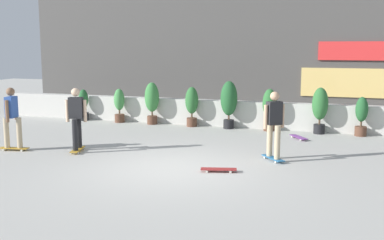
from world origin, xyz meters
name	(u,v)px	position (x,y,z in m)	size (l,w,h in m)	color
ground_plane	(171,168)	(0.00, 0.00, 0.00)	(48.00, 48.00, 0.00)	#B2AFA8
planter_wall	(233,114)	(0.00, 6.00, 0.45)	(18.00, 0.40, 0.90)	beige
building_backdrop	(257,35)	(0.01, 10.00, 3.25)	(20.00, 2.08, 6.50)	#4C4947
potted_plant_0	(84,104)	(-5.67, 5.55, 0.61)	(0.36, 0.36, 1.17)	black
potted_plant_1	(119,104)	(-4.17, 5.55, 0.67)	(0.39, 0.39, 1.24)	brown
potted_plant_2	(152,100)	(-2.87, 5.55, 0.87)	(0.51, 0.51, 1.50)	brown
potted_plant_3	(192,104)	(-1.37, 5.55, 0.79)	(0.45, 0.45, 1.38)	brown
potted_plant_4	(229,101)	(-0.04, 5.55, 0.95)	(0.57, 0.57, 1.61)	black
potted_plant_5	(269,107)	(1.33, 5.55, 0.80)	(0.46, 0.46, 1.39)	brown
potted_plant_6	(320,107)	(2.94, 5.55, 0.86)	(0.50, 0.50, 1.48)	black
potted_plant_7	(361,115)	(4.19, 5.55, 0.66)	(0.38, 0.38, 1.23)	brown
skater_mid_plaza	(12,116)	(-4.68, 0.40, 0.94)	(0.82, 0.55, 1.70)	#BF8C26
skater_by_wall_right	(274,123)	(2.10, 1.49, 0.94)	(0.67, 0.74, 1.70)	#266699
skater_far_right	(76,117)	(-2.98, 0.82, 0.94)	(0.54, 0.82, 1.70)	#BF8C26
skateboard_near_camera	(219,169)	(1.11, 0.05, 0.06)	(0.82, 0.40, 0.08)	maroon
skateboard_aside	(299,137)	(2.42, 4.43, 0.06)	(0.62, 0.77, 0.08)	#72338C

